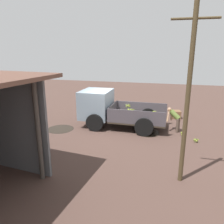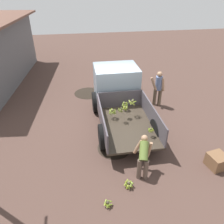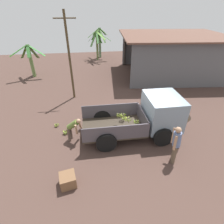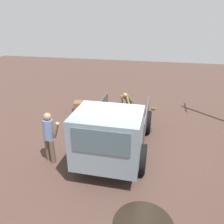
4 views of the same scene
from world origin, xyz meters
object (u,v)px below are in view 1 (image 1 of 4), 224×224
at_px(banana_bunch_on_ground_0, 196,140).
at_px(person_worker_loading, 175,118).
at_px(utility_pole, 188,96).
at_px(wooden_crate_0, 176,114).
at_px(cargo_truck, 104,107).
at_px(banana_bunch_on_ground_1, 183,133).
at_px(person_foreground_visitor, 109,101).

bearing_deg(banana_bunch_on_ground_0, person_worker_loading, -51.02).
bearing_deg(person_worker_loading, banana_bunch_on_ground_0, 145.53).
xyz_separation_m(utility_pole, wooden_crate_0, (0.09, -7.18, -2.61)).
height_order(cargo_truck, banana_bunch_on_ground_1, cargo_truck).
height_order(cargo_truck, person_foreground_visitor, cargo_truck).
xyz_separation_m(banana_bunch_on_ground_0, wooden_crate_0, (0.89, -3.73, 0.13)).
xyz_separation_m(cargo_truck, wooden_crate_0, (-3.98, -2.56, -0.84)).
bearing_deg(wooden_crate_0, banana_bunch_on_ground_1, 96.76).
distance_m(utility_pole, person_worker_loading, 5.15).
distance_m(person_foreground_visitor, person_worker_loading, 4.57).
height_order(banana_bunch_on_ground_0, banana_bunch_on_ground_1, banana_bunch_on_ground_1).
xyz_separation_m(person_worker_loading, banana_bunch_on_ground_1, (-0.47, 0.54, -0.62)).
relative_size(cargo_truck, utility_pole, 0.87).
bearing_deg(cargo_truck, wooden_crate_0, -147.32).
relative_size(banana_bunch_on_ground_0, banana_bunch_on_ground_1, 0.80).
xyz_separation_m(person_worker_loading, banana_bunch_on_ground_0, (-1.01, 1.25, -0.63)).
bearing_deg(person_worker_loading, wooden_crate_0, -76.10).
bearing_deg(utility_pole, cargo_truck, -48.66).
bearing_deg(cargo_truck, person_foreground_visitor, -82.02).
bearing_deg(banana_bunch_on_ground_1, utility_pole, 86.24).
bearing_deg(banana_bunch_on_ground_0, cargo_truck, -13.51).
bearing_deg(banana_bunch_on_ground_1, person_foreground_visitor, -27.99).
height_order(person_worker_loading, banana_bunch_on_ground_1, person_worker_loading).
distance_m(person_foreground_visitor, banana_bunch_on_ground_1, 5.30).
bearing_deg(utility_pole, banana_bunch_on_ground_0, -103.17).
height_order(cargo_truck, banana_bunch_on_ground_0, cargo_truck).
height_order(person_worker_loading, wooden_crate_0, person_worker_loading).
relative_size(cargo_truck, wooden_crate_0, 8.46).
bearing_deg(person_foreground_visitor, person_worker_loading, 1.33).
xyz_separation_m(cargo_truck, person_worker_loading, (-3.86, -0.08, -0.34)).
relative_size(person_foreground_visitor, wooden_crate_0, 3.11).
bearing_deg(person_foreground_visitor, banana_bunch_on_ground_1, -1.89).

